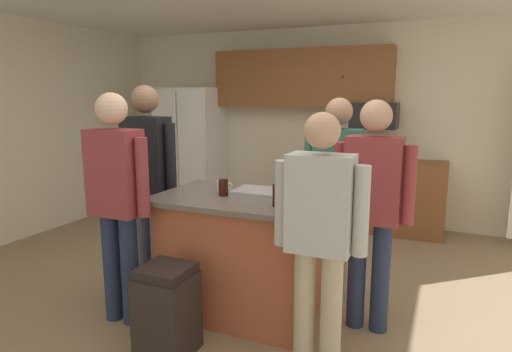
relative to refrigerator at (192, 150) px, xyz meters
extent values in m
plane|color=#937A5B|center=(2.00, -2.38, -0.90)|extent=(7.04, 7.04, 0.00)
cube|color=beige|center=(2.00, 0.42, 0.40)|extent=(6.40, 0.10, 2.60)
cube|color=brown|center=(1.60, 0.22, 1.02)|extent=(2.40, 0.35, 0.75)
sphere|color=#4C3823|center=(2.20, 0.03, 1.02)|extent=(0.04, 0.04, 0.04)
cube|color=brown|center=(2.60, 0.10, -0.45)|extent=(1.80, 0.60, 0.90)
sphere|color=#4C3823|center=(3.05, -0.22, -0.45)|extent=(0.04, 0.04, 0.04)
cube|color=white|center=(0.00, 0.02, 0.00)|extent=(0.85, 0.70, 1.81)
cube|color=white|center=(-0.21, -0.35, 0.00)|extent=(0.40, 0.04, 1.73)
cube|color=white|center=(0.21, -0.35, 0.00)|extent=(0.40, 0.04, 1.73)
cylinder|color=#B2B2B7|center=(0.00, -0.38, 0.09)|extent=(0.02, 0.02, 0.35)
cube|color=black|center=(2.60, 0.12, 0.55)|extent=(0.56, 0.40, 0.32)
cube|color=#AD5638|center=(2.04, -2.60, -0.45)|extent=(1.12, 0.73, 0.91)
cube|color=#60564C|center=(2.04, -2.60, 0.02)|extent=(1.26, 0.87, 0.04)
cylinder|color=#232D4C|center=(1.19, -3.09, -0.48)|extent=(0.13, 0.13, 0.84)
cylinder|color=#232D4C|center=(1.36, -3.09, -0.48)|extent=(0.13, 0.13, 0.84)
cube|color=maroon|center=(1.28, -3.09, 0.25)|extent=(0.38, 0.22, 0.63)
sphere|color=beige|center=(1.28, -3.09, 0.71)|extent=(0.23, 0.23, 0.23)
cylinder|color=maroon|center=(1.04, -3.09, 0.23)|extent=(0.09, 0.09, 0.57)
cylinder|color=maroon|center=(1.52, -3.09, 0.23)|extent=(0.09, 0.09, 0.57)
cylinder|color=#232D4C|center=(2.92, -2.45, -0.50)|extent=(0.13, 0.13, 0.81)
cylinder|color=#232D4C|center=(3.09, -2.45, -0.50)|extent=(0.13, 0.13, 0.81)
cube|color=maroon|center=(3.01, -2.45, 0.22)|extent=(0.38, 0.22, 0.61)
sphere|color=tan|center=(3.01, -2.45, 0.66)|extent=(0.22, 0.22, 0.22)
cylinder|color=maroon|center=(2.77, -2.45, 0.20)|extent=(0.09, 0.09, 0.55)
cylinder|color=maroon|center=(3.25, -2.45, 0.20)|extent=(0.09, 0.09, 0.55)
cylinder|color=#4C5166|center=(1.00, -2.45, -0.47)|extent=(0.13, 0.13, 0.87)
cylinder|color=#4C5166|center=(1.17, -2.45, -0.47)|extent=(0.13, 0.13, 0.87)
cube|color=black|center=(1.08, -2.45, 0.29)|extent=(0.38, 0.22, 0.65)
sphere|color=#8C664C|center=(1.08, -2.45, 0.77)|extent=(0.24, 0.24, 0.24)
cylinder|color=black|center=(0.84, -2.45, 0.27)|extent=(0.09, 0.09, 0.59)
cylinder|color=black|center=(1.32, -2.45, 0.27)|extent=(0.09, 0.09, 0.59)
cylinder|color=tan|center=(2.56, -1.98, -0.49)|extent=(0.13, 0.13, 0.82)
cylinder|color=tan|center=(2.73, -1.98, -0.49)|extent=(0.13, 0.13, 0.82)
cube|color=#2D6651|center=(2.64, -1.98, 0.22)|extent=(0.38, 0.22, 0.61)
sphere|color=tan|center=(2.64, -1.98, 0.67)|extent=(0.22, 0.22, 0.22)
cylinder|color=#2D6651|center=(2.40, -1.98, 0.20)|extent=(0.09, 0.09, 0.55)
cylinder|color=#2D6651|center=(2.88, -1.98, 0.20)|extent=(0.09, 0.09, 0.55)
cylinder|color=tan|center=(2.72, -3.09, -0.51)|extent=(0.13, 0.13, 0.78)
cylinder|color=tan|center=(2.89, -3.09, -0.51)|extent=(0.13, 0.13, 0.78)
cube|color=#B7B7B2|center=(2.81, -3.09, 0.17)|extent=(0.38, 0.22, 0.59)
sphere|color=tan|center=(2.81, -3.09, 0.60)|extent=(0.21, 0.21, 0.21)
cylinder|color=#B7B7B2|center=(2.57, -3.09, 0.15)|extent=(0.09, 0.09, 0.53)
cylinder|color=#B7B7B2|center=(3.05, -3.09, 0.15)|extent=(0.09, 0.09, 0.53)
cylinder|color=white|center=(1.86, -2.52, 0.09)|extent=(0.09, 0.09, 0.09)
torus|color=white|center=(1.92, -2.52, 0.09)|extent=(0.06, 0.01, 0.06)
cylinder|color=#320E18|center=(2.41, -2.78, 0.12)|extent=(0.06, 0.06, 0.15)
cylinder|color=black|center=(1.93, -2.64, 0.11)|extent=(0.07, 0.07, 0.13)
cube|color=#B7B7BC|center=(2.20, -2.51, 0.05)|extent=(0.44, 0.30, 0.02)
cube|color=#A8A8AD|center=(2.20, -2.51, 0.07)|extent=(0.44, 0.30, 0.02)
cube|color=black|center=(1.85, -3.31, -0.63)|extent=(0.34, 0.34, 0.55)
cube|color=black|center=(1.85, -3.31, -0.32)|extent=(0.32, 0.32, 0.06)
camera|label=1|loc=(3.47, -5.55, 0.80)|focal=30.99mm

